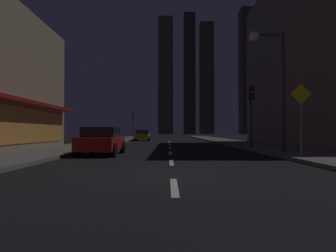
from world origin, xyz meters
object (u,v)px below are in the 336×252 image
fire_hydrant_far_left (97,141)px  traffic_light_near_right (250,103)px  street_lamp_right (267,62)px  car_parked_far (141,135)px  car_parked_near (100,141)px  pedestrian_crossing_sign (299,113)px  traffic_light_far_left (131,119)px

fire_hydrant_far_left → traffic_light_near_right: traffic_light_near_right is taller
street_lamp_right → car_parked_far: bearing=110.4°
car_parked_near → car_parked_far: size_ratio=1.00×
pedestrian_crossing_sign → fire_hydrant_far_left: bearing=133.7°
traffic_light_near_right → car_parked_near: bearing=-153.0°
car_parked_near → fire_hydrant_far_left: 9.56m
traffic_light_far_left → street_lamp_right: size_ratio=0.64×
car_parked_near → pedestrian_crossing_sign: (9.20, -2.73, 1.28)m
traffic_light_far_left → pedestrian_crossing_sign: size_ratio=1.33×
fire_hydrant_far_left → street_lamp_right: street_lamp_right is taller
car_parked_far → traffic_light_far_left: size_ratio=1.01×
fire_hydrant_far_left → car_parked_near: bearing=-76.1°
car_parked_near → pedestrian_crossing_sign: bearing=-16.6°
street_lamp_right → pedestrian_crossing_sign: 4.63m
fire_hydrant_far_left → pedestrian_crossing_sign: 16.70m
car_parked_near → pedestrian_crossing_sign: pedestrian_crossing_sign is taller
traffic_light_far_left → pedestrian_crossing_sign: 34.61m
traffic_light_far_left → pedestrian_crossing_sign: (11.10, -32.76, -1.18)m
car_parked_near → street_lamp_right: size_ratio=0.64×
car_parked_near → pedestrian_crossing_sign: 9.68m
pedestrian_crossing_sign → traffic_light_far_left: bearing=108.7°
car_parked_near → traffic_light_far_left: size_ratio=1.01×
traffic_light_near_right → street_lamp_right: street_lamp_right is taller
car_parked_near → car_parked_far: bearing=90.0°
street_lamp_right → fire_hydrant_far_left: bearing=142.9°
traffic_light_far_left → street_lamp_right: street_lamp_right is taller
car_parked_far → traffic_light_near_right: traffic_light_near_right is taller
fire_hydrant_far_left → traffic_light_near_right: (11.40, -4.65, 2.74)m
car_parked_near → fire_hydrant_far_left: car_parked_near is taller
car_parked_far → fire_hydrant_far_left: bearing=-98.4°
traffic_light_near_right → street_lamp_right: (-0.12, -3.89, 1.87)m
traffic_light_near_right → street_lamp_right: size_ratio=0.64×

